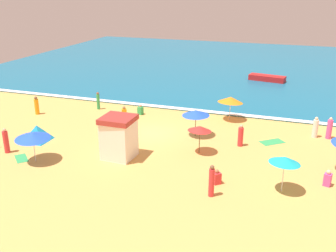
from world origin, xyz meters
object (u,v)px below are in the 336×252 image
(beachgoer_7, at_px, (241,136))
(beachgoer_9, at_px, (140,110))
(beachgoer_3, at_px, (315,128))
(beachgoer_8, at_px, (329,129))
(beachgoer_0, at_px, (37,106))
(small_boat_0, at_px, (267,78))
(beachgoer_5, at_px, (212,181))
(beachgoer_6, at_px, (217,178))
(beachgoer_4, at_px, (328,179))
(beach_umbrella_0, at_px, (33,136))
(beach_umbrella_1, at_px, (196,113))
(beach_tent, at_px, (37,133))
(beachgoer_10, at_px, (124,112))
(beach_umbrella_4, at_px, (231,100))
(beachgoer_11, at_px, (6,141))
(lifeguard_cabana, at_px, (119,137))
(beachgoer_2, at_px, (98,101))
(beach_umbrella_3, at_px, (285,160))
(beach_umbrella_5, at_px, (200,128))

(beachgoer_7, distance_m, beachgoer_9, 10.24)
(beachgoer_3, relative_size, beachgoer_8, 0.97)
(beachgoer_9, bearing_deg, beachgoer_7, -23.89)
(beachgoer_0, distance_m, small_boat_0, 25.94)
(beachgoer_5, relative_size, beachgoer_6, 2.06)
(beachgoer_4, bearing_deg, beach_umbrella_0, -171.20)
(beach_umbrella_1, relative_size, small_boat_0, 0.67)
(beach_tent, bearing_deg, beachgoer_7, 15.18)
(beachgoer_10, bearing_deg, small_boat_0, 58.14)
(beachgoer_6, bearing_deg, beach_umbrella_4, 96.81)
(beachgoer_7, height_order, small_boat_0, beachgoer_7)
(beachgoer_11, xyz_separation_m, small_boat_0, (14.62, 26.39, -0.40))
(beach_umbrella_0, height_order, beachgoer_7, beach_umbrella_0)
(lifeguard_cabana, height_order, beach_umbrella_1, lifeguard_cabana)
(beachgoer_3, bearing_deg, beachgoer_7, -145.31)
(beach_umbrella_4, height_order, beachgoer_5, beach_umbrella_4)
(lifeguard_cabana, distance_m, beach_umbrella_0, 5.38)
(beach_umbrella_4, bearing_deg, beachgoer_4, -52.06)
(beachgoer_2, distance_m, beachgoer_5, 17.58)
(beachgoer_0, distance_m, beachgoer_11, 8.20)
(beach_umbrella_3, bearing_deg, beachgoer_4, 32.58)
(beach_umbrella_3, distance_m, beachgoer_5, 4.09)
(beachgoer_8, bearing_deg, beachgoer_5, -120.11)
(lifeguard_cabana, xyz_separation_m, beachgoer_10, (-3.33, 7.80, -1.05))
(small_boat_0, bearing_deg, beach_umbrella_0, -113.89)
(beachgoer_5, height_order, small_boat_0, beachgoer_5)
(beachgoer_11, relative_size, small_boat_0, 0.41)
(beachgoer_11, bearing_deg, beachgoer_7, 23.12)
(small_boat_0, bearing_deg, beach_umbrella_3, -82.75)
(beachgoer_9, bearing_deg, beachgoer_11, -117.21)
(beach_umbrella_5, height_order, small_boat_0, beach_umbrella_5)
(lifeguard_cabana, bearing_deg, beachgoer_9, 104.02)
(lifeguard_cabana, relative_size, beachgoer_2, 1.75)
(small_boat_0, bearing_deg, beachgoer_7, -89.73)
(lifeguard_cabana, xyz_separation_m, beachgoer_4, (12.77, 0.36, -0.99))
(beachgoer_6, relative_size, beachgoer_11, 0.51)
(beachgoer_8, relative_size, beachgoer_10, 1.90)
(beachgoer_4, relative_size, small_boat_0, 0.23)
(beachgoer_5, xyz_separation_m, small_boat_0, (0.28, 27.48, -0.46))
(beachgoer_7, xyz_separation_m, small_boat_0, (-0.09, 20.11, -0.32))
(beach_umbrella_3, height_order, beachgoer_8, beach_umbrella_3)
(beachgoer_3, xyz_separation_m, beachgoer_4, (0.60, -7.55, -0.30))
(beachgoer_6, distance_m, small_boat_0, 26.03)
(beach_umbrella_5, bearing_deg, beachgoer_10, 146.25)
(lifeguard_cabana, bearing_deg, beach_umbrella_0, -153.96)
(beach_umbrella_0, bearing_deg, beachgoer_9, 76.32)
(beach_umbrella_1, height_order, beachgoer_0, beach_umbrella_1)
(beach_umbrella_1, relative_size, beach_umbrella_3, 1.19)
(beach_tent, distance_m, beachgoer_0, 6.37)
(beach_umbrella_3, distance_m, beachgoer_10, 16.45)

